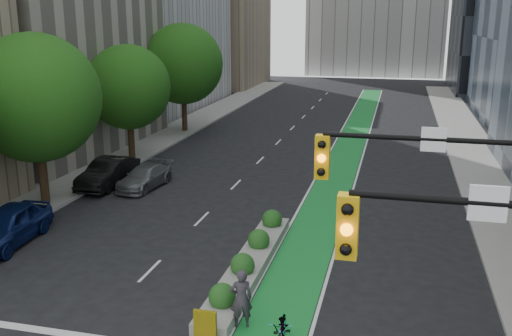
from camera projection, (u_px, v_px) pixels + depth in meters
The scene contains 13 objects.
sidewalk_left at pixel (141, 149), 41.86m from camera, with size 3.60×90.00×0.15m, color gray.
sidewalk_right at pixel (481, 169), 36.33m from camera, with size 3.60×90.00×0.15m, color gray.
bike_lane_paint at pixel (349, 146), 43.10m from camera, with size 2.20×70.00×0.01m, color #188432.
tree_mid at pixel (36, 98), 28.07m from camera, with size 6.40×6.40×8.78m.
tree_midfar at pixel (128, 87), 37.61m from camera, with size 5.60×5.60×7.76m.
tree_far at pixel (183, 64), 46.79m from camera, with size 6.60×6.60×9.00m.
signal_right at pixel (496, 230), 12.84m from camera, with size 5.82×0.51×7.20m.
median_planter at pixel (250, 261), 21.89m from camera, with size 1.20×10.26×1.10m.
bicycle at pixel (282, 331), 16.72m from camera, with size 0.69×1.98×1.04m, color gray.
cyclist at pixel (241, 299), 17.70m from camera, with size 0.71×0.47×1.94m, color #363039.
parked_car_left_near at pixel (7, 225), 24.31m from camera, with size 1.97×4.89×1.67m, color #0C1A4D.
parked_car_left_mid at pixel (108, 173), 32.62m from camera, with size 1.70×4.87×1.61m, color black.
parked_car_left_far at pixel (145, 177), 32.42m from camera, with size 1.76×4.33×1.26m, color #575A5C.
Camera 1 is at (6.35, -12.54, 9.45)m, focal length 40.00 mm.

